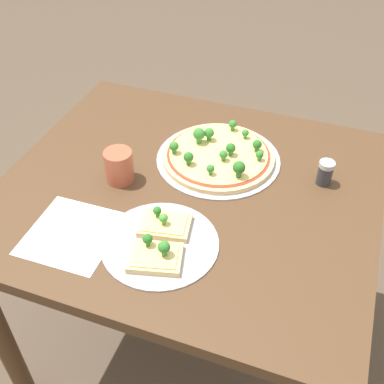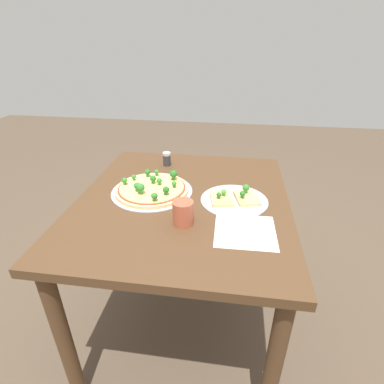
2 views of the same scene
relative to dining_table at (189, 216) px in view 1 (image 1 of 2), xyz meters
The scene contains 7 objects.
ground_plane 0.65m from the dining_table, ahead, with size 8.00×8.00×0.00m, color brown.
dining_table is the anchor object (origin of this frame).
pizza_tray_whole 0.20m from the dining_table, 75.19° to the left, with size 0.36×0.36×0.07m.
pizza_tray_slice 0.25m from the dining_table, 87.78° to the right, with size 0.29×0.29×0.06m.
drinking_cup 0.25m from the dining_table, 169.96° to the right, with size 0.08×0.08×0.09m, color #AD5138.
condiment_shaker 0.40m from the dining_table, 22.81° to the left, with size 0.04×0.04×0.07m.
paper_menu 0.35m from the dining_table, 128.37° to the right, with size 0.21×0.22×0.00m, color white.
Camera 1 is at (0.35, -0.93, 1.62)m, focal length 45.00 mm.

